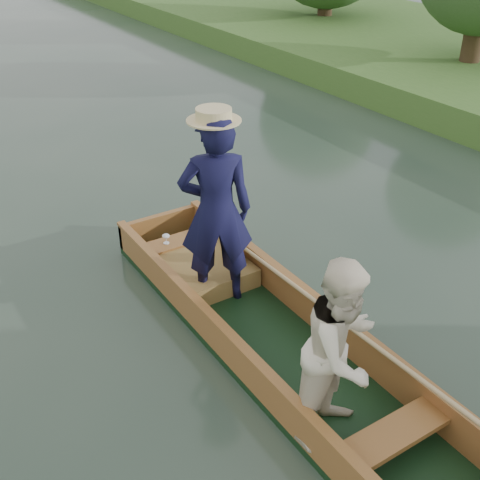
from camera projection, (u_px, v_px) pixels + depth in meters
ground at (273, 349)px, 5.94m from camera, size 120.00×120.00×0.00m
punt at (265, 291)px, 5.61m from camera, size 1.22×5.00×2.16m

